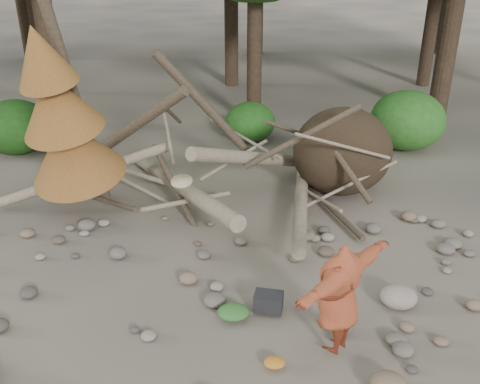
{
  "coord_description": "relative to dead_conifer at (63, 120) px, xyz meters",
  "views": [
    {
      "loc": [
        -0.21,
        -6.6,
        5.29
      ],
      "look_at": [
        0.19,
        1.5,
        1.4
      ],
      "focal_mm": 40.0,
      "sensor_mm": 36.0,
      "label": 1
    }
  ],
  "objects": [
    {
      "name": "ground",
      "position": [
        3.12,
        -3.37,
        -2.11
      ],
      "size": [
        120.0,
        120.0,
        0.0
      ],
      "primitive_type": "plane",
      "color": "#514C44",
      "rests_on": "ground"
    },
    {
      "name": "deadfall_pile",
      "position": [
        5.13,
        0.87,
        -1.16
      ],
      "size": [
        8.55,
        5.24,
        3.3
      ],
      "color": "#332619",
      "rests_on": "ground"
    },
    {
      "name": "dead_conifer",
      "position": [
        0.0,
        0.0,
        0.0
      ],
      "size": [
        2.06,
        2.16,
        4.35
      ],
      "color": "#4C3F30",
      "rests_on": "ground"
    },
    {
      "name": "bush_left",
      "position": [
        -2.38,
        3.83,
        -1.39
      ],
      "size": [
        1.8,
        1.8,
        1.44
      ],
      "primitive_type": "ellipsoid",
      "color": "#1B4813",
      "rests_on": "ground"
    },
    {
      "name": "bush_mid",
      "position": [
        3.92,
        4.43,
        -1.55
      ],
      "size": [
        1.4,
        1.4,
        1.12
      ],
      "primitive_type": "ellipsoid",
      "color": "#245B1A",
      "rests_on": "ground"
    },
    {
      "name": "bush_right",
      "position": [
        8.12,
        3.63,
        -1.31
      ],
      "size": [
        2.0,
        2.0,
        1.6
      ],
      "primitive_type": "ellipsoid",
      "color": "#2D6C21",
      "rests_on": "ground"
    },
    {
      "name": "frisbee_thrower",
      "position": [
        4.5,
        -4.23,
        -1.19
      ],
      "size": [
        3.17,
        1.85,
        2.4
      ],
      "color": "brown",
      "rests_on": "ground"
    },
    {
      "name": "backpack",
      "position": [
        3.68,
        -3.32,
        -1.97
      ],
      "size": [
        0.49,
        0.39,
        0.29
      ],
      "primitive_type": "cube",
      "rotation": [
        0.0,
        0.0,
        -0.25
      ],
      "color": "black",
      "rests_on": "ground"
    },
    {
      "name": "cloth_green",
      "position": [
        3.13,
        -3.46,
        -2.02
      ],
      "size": [
        0.49,
        0.41,
        0.18
      ],
      "primitive_type": "ellipsoid",
      "color": "#2D6428",
      "rests_on": "ground"
    },
    {
      "name": "cloth_orange",
      "position": [
        3.64,
        -4.51,
        -2.06
      ],
      "size": [
        0.29,
        0.24,
        0.11
      ],
      "primitive_type": "ellipsoid",
      "color": "#BE7220",
      "rests_on": "ground"
    },
    {
      "name": "boulder_front_right",
      "position": [
        5.05,
        -5.01,
        -1.97
      ],
      "size": [
        0.47,
        0.42,
        0.28
      ],
      "primitive_type": "ellipsoid",
      "color": "#765F4A",
      "rests_on": "ground"
    },
    {
      "name": "boulder_mid_right",
      "position": [
        5.74,
        -3.25,
        -1.94
      ],
      "size": [
        0.58,
        0.52,
        0.35
      ],
      "primitive_type": "ellipsoid",
      "color": "gray",
      "rests_on": "ground"
    }
  ]
}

